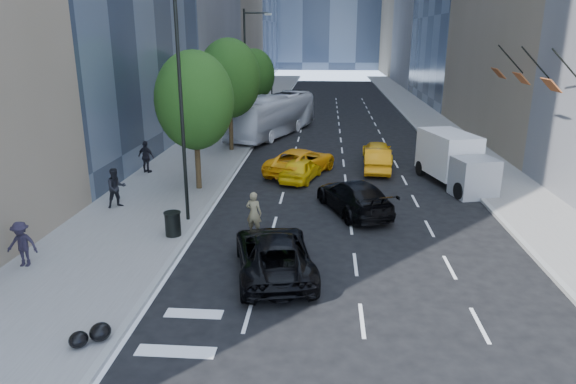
# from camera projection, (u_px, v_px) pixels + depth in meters

# --- Properties ---
(ground) EXTENTS (160.00, 160.00, 0.00)m
(ground) POSITION_uv_depth(u_px,v_px,m) (329.00, 263.00, 19.48)
(ground) COLOR black
(ground) RESTS_ON ground
(sidewalk_left) EXTENTS (6.00, 120.00, 0.15)m
(sidewalk_left) POSITION_uv_depth(u_px,v_px,m) (234.00, 125.00, 48.70)
(sidewalk_left) COLOR slate
(sidewalk_left) RESTS_ON ground
(sidewalk_right) EXTENTS (4.00, 120.00, 0.15)m
(sidewalk_right) POSITION_uv_depth(u_px,v_px,m) (437.00, 128.00, 47.33)
(sidewalk_right) COLOR slate
(sidewalk_right) RESTS_ON ground
(lamp_near) EXTENTS (2.13, 0.22, 10.00)m
(lamp_near) POSITION_uv_depth(u_px,v_px,m) (185.00, 96.00, 22.04)
(lamp_near) COLOR black
(lamp_near) RESTS_ON sidewalk_left
(lamp_far) EXTENTS (2.13, 0.22, 10.00)m
(lamp_far) POSITION_uv_depth(u_px,v_px,m) (248.00, 69.00, 39.19)
(lamp_far) COLOR black
(lamp_far) RESTS_ON sidewalk_left
(tree_near) EXTENTS (4.20, 4.20, 7.46)m
(tree_near) POSITION_uv_depth(u_px,v_px,m) (195.00, 101.00, 27.11)
(tree_near) COLOR #2F2212
(tree_near) RESTS_ON sidewalk_left
(tree_mid) EXTENTS (4.50, 4.50, 7.99)m
(tree_mid) POSITION_uv_depth(u_px,v_px,m) (229.00, 79.00, 36.54)
(tree_mid) COLOR #2F2212
(tree_mid) RESTS_ON sidewalk_left
(tree_far) EXTENTS (3.90, 3.90, 6.92)m
(tree_far) POSITION_uv_depth(u_px,v_px,m) (255.00, 75.00, 49.13)
(tree_far) COLOR #2F2212
(tree_far) RESTS_ON sidewalk_left
(traffic_signal) EXTENTS (2.48, 0.53, 5.20)m
(traffic_signal) POSITION_uv_depth(u_px,v_px,m) (272.00, 73.00, 56.82)
(traffic_signal) COLOR black
(traffic_signal) RESTS_ON sidewalk_left
(facade_flags) EXTENTS (1.85, 13.30, 2.05)m
(facade_flags) POSITION_uv_depth(u_px,v_px,m) (538.00, 78.00, 26.42)
(facade_flags) COLOR black
(facade_flags) RESTS_ON ground
(skateboarder) EXTENTS (0.77, 0.59, 1.88)m
(skateboarder) POSITION_uv_depth(u_px,v_px,m) (254.00, 216.00, 21.78)
(skateboarder) COLOR #726847
(skateboarder) RESTS_ON ground
(black_sedan_lincoln) EXTENTS (3.64, 6.01, 1.56)m
(black_sedan_lincoln) POSITION_uv_depth(u_px,v_px,m) (274.00, 254.00, 18.44)
(black_sedan_lincoln) COLOR black
(black_sedan_lincoln) RESTS_ON ground
(black_sedan_mercedes) EXTENTS (4.09, 5.94, 1.60)m
(black_sedan_mercedes) POSITION_uv_depth(u_px,v_px,m) (354.00, 197.00, 24.86)
(black_sedan_mercedes) COLOR black
(black_sedan_mercedes) RESTS_ON ground
(taxi_a) EXTENTS (2.68, 4.41, 1.40)m
(taxi_a) POSITION_uv_depth(u_px,v_px,m) (301.00, 169.00, 30.35)
(taxi_a) COLOR yellow
(taxi_a) RESTS_ON ground
(taxi_b) EXTENTS (1.91, 4.69, 1.51)m
(taxi_b) POSITION_uv_depth(u_px,v_px,m) (377.00, 160.00, 32.38)
(taxi_b) COLOR orange
(taxi_b) RESTS_ON ground
(taxi_c) EXTENTS (4.79, 6.32, 1.59)m
(taxi_c) POSITION_uv_depth(u_px,v_px,m) (301.00, 161.00, 31.76)
(taxi_c) COLOR #FFA70D
(taxi_c) RESTS_ON ground
(taxi_d) EXTENTS (2.07, 4.72, 1.35)m
(taxi_d) POSITION_uv_depth(u_px,v_px,m) (377.00, 152.00, 34.99)
(taxi_d) COLOR #F0B30C
(taxi_d) RESTS_ON ground
(city_bus) EXTENTS (6.72, 12.57, 3.43)m
(city_bus) POSITION_uv_depth(u_px,v_px,m) (273.00, 115.00, 43.80)
(city_bus) COLOR white
(city_bus) RESTS_ON ground
(box_truck) EXTENTS (3.62, 6.40, 2.90)m
(box_truck) POSITION_uv_depth(u_px,v_px,m) (454.00, 160.00, 29.27)
(box_truck) COLOR silver
(box_truck) RESTS_ON ground
(pedestrian_a) EXTENTS (1.21, 1.18, 1.96)m
(pedestrian_a) POSITION_uv_depth(u_px,v_px,m) (116.00, 188.00, 25.11)
(pedestrian_a) COLOR black
(pedestrian_a) RESTS_ON sidewalk_left
(pedestrian_b) EXTENTS (1.25, 0.87, 1.98)m
(pedestrian_b) POSITION_uv_depth(u_px,v_px,m) (146.00, 157.00, 31.44)
(pedestrian_b) COLOR black
(pedestrian_b) RESTS_ON sidewalk_left
(pedestrian_c) EXTENTS (1.13, 0.67, 1.72)m
(pedestrian_c) POSITION_uv_depth(u_px,v_px,m) (22.00, 244.00, 18.69)
(pedestrian_c) COLOR black
(pedestrian_c) RESTS_ON sidewalk_left
(trash_can) EXTENTS (0.66, 0.66, 0.99)m
(trash_can) POSITION_uv_depth(u_px,v_px,m) (173.00, 224.00, 21.67)
(trash_can) COLOR black
(trash_can) RESTS_ON sidewalk_left
(garbage_bags) EXTENTS (1.01, 0.97, 0.50)m
(garbage_bags) POSITION_uv_depth(u_px,v_px,m) (92.00, 335.00, 14.15)
(garbage_bags) COLOR black
(garbage_bags) RESTS_ON sidewalk_left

